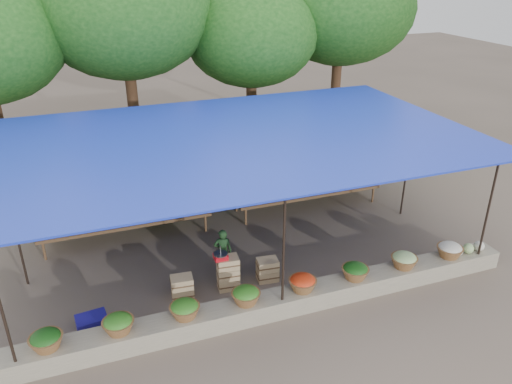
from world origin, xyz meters
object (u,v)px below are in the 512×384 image
object	(u,v)px
weighing_scale	(221,256)
vendor_seated	(223,252)
blue_crate_front	(92,324)
crate_counter	(227,276)

from	to	relation	value
weighing_scale	vendor_seated	size ratio (longest dim) A/B	0.28
vendor_seated	blue_crate_front	bearing A→B (deg)	34.93
crate_counter	blue_crate_front	xyz separation A→B (m)	(-2.81, -0.43, -0.14)
vendor_seated	blue_crate_front	distance (m)	3.10
crate_counter	blue_crate_front	size ratio (longest dim) A/B	4.24
crate_counter	vendor_seated	distance (m)	0.65
weighing_scale	vendor_seated	distance (m)	0.69
crate_counter	blue_crate_front	distance (m)	2.84
crate_counter	blue_crate_front	bearing A→B (deg)	-171.36
weighing_scale	blue_crate_front	bearing A→B (deg)	-170.97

